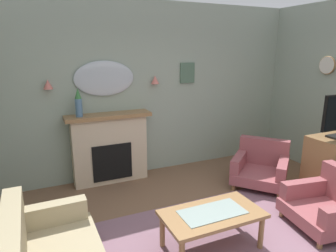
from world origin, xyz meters
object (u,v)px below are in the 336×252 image
object	(u,v)px
mantel_vase_left	(78,103)
wall_clock	(327,65)
framed_picture	(187,73)
coffee_table	(212,217)
armchair_near_fireplace	(261,166)
wall_sconce_right	(155,80)
wall_sconce_left	(48,84)
fireplace	(110,149)
armchair_in_corner	(331,204)
wall_mirror	(104,78)
tv_cabinet	(335,166)

from	to	relation	value
mantel_vase_left	wall_clock	world-z (taller)	wall_clock
framed_picture	wall_clock	bearing A→B (deg)	-31.41
coffee_table	armchair_near_fireplace	distance (m)	1.96
wall_sconce_right	wall_clock	size ratio (longest dim) A/B	0.45
mantel_vase_left	armchair_near_fireplace	xyz separation A→B (m)	(2.68, -1.08, -1.07)
wall_sconce_left	framed_picture	size ratio (longest dim) A/B	0.39
fireplace	wall_clock	bearing A→B (deg)	-17.07
fireplace	armchair_in_corner	distance (m)	3.27
wall_sconce_left	coffee_table	bearing A→B (deg)	-57.68
wall_sconce_left	wall_clock	xyz separation A→B (m)	(4.37, -1.17, 0.24)
armchair_in_corner	mantel_vase_left	bearing A→B (deg)	137.35
wall_sconce_left	wall_sconce_right	world-z (taller)	same
wall_mirror	armchair_near_fireplace	distance (m)	2.91
framed_picture	armchair_in_corner	distance (m)	3.04
fireplace	mantel_vase_left	size ratio (longest dim) A/B	3.10
tv_cabinet	armchair_near_fireplace	bearing A→B (deg)	136.98
wall_mirror	wall_clock	bearing A→B (deg)	-19.15
armchair_near_fireplace	wall_sconce_left	bearing A→B (deg)	158.69
wall_sconce_left	coffee_table	world-z (taller)	wall_sconce_left
wall_clock	armchair_near_fireplace	size ratio (longest dim) A/B	0.27
wall_mirror	tv_cabinet	world-z (taller)	wall_mirror
wall_sconce_left	coffee_table	size ratio (longest dim) A/B	0.13
wall_sconce_right	armchair_near_fireplace	xyz separation A→B (m)	(1.38, -1.20, -1.35)
armchair_near_fireplace	tv_cabinet	size ratio (longest dim) A/B	1.27
framed_picture	wall_sconce_left	bearing A→B (deg)	-178.54
wall_sconce_right	framed_picture	size ratio (longest dim) A/B	0.39
wall_mirror	wall_clock	distance (m)	3.73
wall_mirror	wall_clock	world-z (taller)	wall_clock
fireplace	coffee_table	distance (m)	2.28
wall_sconce_left	wall_sconce_right	bearing A→B (deg)	0.00
framed_picture	tv_cabinet	bearing A→B (deg)	-52.87
coffee_table	armchair_in_corner	world-z (taller)	armchair_in_corner
armchair_near_fireplace	mantel_vase_left	bearing A→B (deg)	158.02
fireplace	tv_cabinet	world-z (taller)	fireplace
armchair_in_corner	wall_clock	bearing A→B (deg)	45.30
coffee_table	armchair_in_corner	bearing A→B (deg)	-9.01
wall_mirror	armchair_near_fireplace	size ratio (longest dim) A/B	0.84
wall_clock	coffee_table	xyz separation A→B (m)	(-2.92, -1.11, -1.52)
wall_sconce_right	tv_cabinet	bearing A→B (deg)	-41.81
wall_clock	tv_cabinet	xyz separation A→B (m)	(-0.51, -0.76, -1.45)
wall_sconce_right	framed_picture	bearing A→B (deg)	5.27
wall_mirror	armchair_in_corner	xyz separation A→B (m)	(2.17, -2.58, -1.40)
mantel_vase_left	wall_clock	xyz separation A→B (m)	(3.97, -1.05, 0.53)
wall_sconce_left	armchair_in_corner	size ratio (longest dim) A/B	0.15
mantel_vase_left	wall_mirror	size ratio (longest dim) A/B	0.46
fireplace	wall_clock	world-z (taller)	wall_clock
armchair_near_fireplace	wall_mirror	bearing A→B (deg)	150.68
mantel_vase_left	wall_sconce_right	xyz separation A→B (m)	(1.30, 0.12, 0.29)
framed_picture	wall_sconce_right	bearing A→B (deg)	-174.73
wall_mirror	armchair_near_fireplace	bearing A→B (deg)	-29.32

